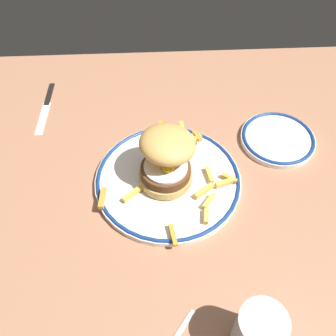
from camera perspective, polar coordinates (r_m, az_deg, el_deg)
name	(u,v)px	position (r cm, az deg, el deg)	size (l,w,h in cm)	color
ground_plane	(190,191)	(79.58, 3.35, -3.47)	(118.75, 92.99, 4.00)	#9F6C4F
dinner_plate	(168,180)	(77.67, 0.00, -1.75)	(29.44, 29.44, 1.60)	white
burger	(167,157)	(73.24, -0.19, 1.62)	(14.93, 14.75, 11.11)	tan
fries_pile	(180,174)	(76.72, 1.72, -0.96)	(27.19, 31.29, 2.81)	#ECB047
water_glass	(257,334)	(61.96, 13.04, -22.84)	(7.02, 7.02, 10.00)	silver
side_plate	(278,139)	(88.46, 15.96, 4.19)	(16.31, 16.31, 1.60)	white
knife	(47,103)	(98.82, -17.54, 9.12)	(2.23, 18.05, 0.70)	black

